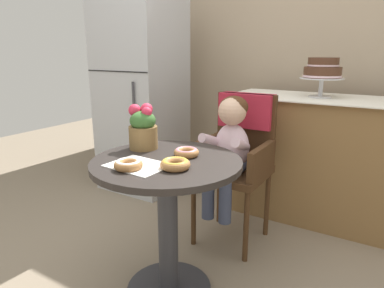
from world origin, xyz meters
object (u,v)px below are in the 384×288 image
flower_vase (143,128)px  donut_mid (128,164)px  tiered_cake_stand (323,71)px  cafe_table (167,201)px  donut_side (186,152)px  refrigerator (142,94)px  donut_front (175,164)px  seated_child (229,143)px  wicker_chair (240,144)px

flower_vase → donut_mid: bearing=-62.2°
donut_mid → tiered_cake_stand: size_ratio=0.42×
cafe_table → donut_side: donut_side is taller
donut_mid → refrigerator: refrigerator is taller
cafe_table → donut_side: size_ratio=5.81×
donut_front → cafe_table: bearing=141.7°
donut_side → flower_vase: flower_vase is taller
seated_child → flower_vase: seated_child is taller
wicker_chair → seated_child: seated_child is taller
donut_mid → donut_side: size_ratio=1.02×
cafe_table → donut_mid: 0.31m
donut_mid → donut_side: 0.32m
donut_front → tiered_cake_stand: 1.46m
cafe_table → wicker_chair: size_ratio=0.75×
seated_child → tiered_cake_stand: bearing=63.9°
donut_side → refrigerator: size_ratio=0.07×
donut_front → flower_vase: (-0.33, 0.18, 0.09)m
seated_child → donut_mid: 0.78m
wicker_chair → donut_side: 0.63m
seated_child → donut_mid: seated_child is taller
tiered_cake_stand → donut_front: bearing=-102.6°
cafe_table → donut_front: 0.27m
donut_mid → flower_vase: size_ratio=0.54×
wicker_chair → donut_side: size_ratio=7.69×
cafe_table → seated_child: (0.06, 0.57, 0.17)m
donut_side → donut_front: bearing=-72.3°
donut_mid → refrigerator: 1.63m
seated_child → flower_vase: (-0.28, -0.47, 0.15)m
donut_side → flower_vase: 0.28m
cafe_table → seated_child: 0.60m
cafe_table → donut_mid: donut_mid is taller
refrigerator → tiered_cake_stand: bearing=7.8°
wicker_chair → seated_child: bearing=-89.9°
donut_mid → refrigerator: bearing=127.3°
donut_side → refrigerator: 1.49m
flower_vase → donut_front: bearing=-29.4°
seated_child → tiered_cake_stand: size_ratio=2.42×
seated_child → donut_side: bearing=-91.3°
donut_front → seated_child: bearing=94.2°
wicker_chair → tiered_cake_stand: 0.81m
donut_side → refrigerator: (-1.10, 1.00, 0.11)m
donut_front → tiered_cake_stand: (0.31, 1.38, 0.34)m
donut_side → tiered_cake_stand: bearing=72.9°
wicker_chair → donut_side: (-0.01, -0.63, 0.10)m
donut_front → donut_side: size_ratio=1.08×
wicker_chair → donut_side: bearing=-90.8°
wicker_chair → donut_front: wicker_chair is taller
wicker_chair → cafe_table: bearing=-94.5°
flower_vase → tiered_cake_stand: bearing=62.0°
wicker_chair → seated_child: (0.00, -0.16, 0.04)m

